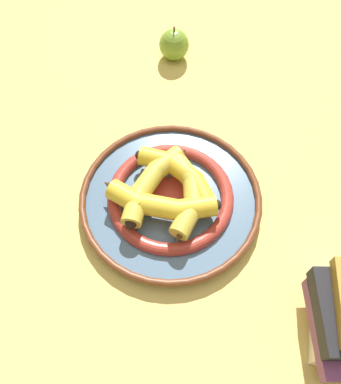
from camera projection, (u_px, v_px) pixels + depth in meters
name	position (u px, v px, depth m)	size (l,w,h in m)	color
ground_plane	(178.00, 204.00, 0.70)	(2.80, 2.80, 0.00)	#E5CC6B
decorative_bowl	(170.00, 198.00, 0.69)	(0.34, 0.34, 0.03)	slate
banana_a	(189.00, 196.00, 0.65)	(0.18, 0.08, 0.04)	gold
banana_b	(181.00, 175.00, 0.68)	(0.16, 0.13, 0.04)	gold
banana_c	(151.00, 182.00, 0.67)	(0.16, 0.14, 0.04)	gold
banana_d	(159.00, 203.00, 0.64)	(0.11, 0.21, 0.04)	yellow
apple	(174.00, 45.00, 0.88)	(0.07, 0.07, 0.08)	olive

